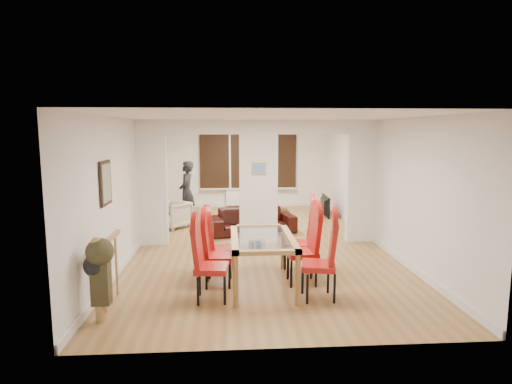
{
  "coord_description": "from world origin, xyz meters",
  "views": [
    {
      "loc": [
        -0.64,
        -8.88,
        2.37
      ],
      "look_at": [
        -0.01,
        0.6,
        1.01
      ],
      "focal_mm": 30.0,
      "sensor_mm": 36.0,
      "label": 1
    }
  ],
  "objects": [
    {
      "name": "coffee_table",
      "position": [
        0.44,
        2.42,
        0.12
      ],
      "size": [
        1.17,
        0.76,
        0.25
      ],
      "primitive_type": null,
      "rotation": [
        0.0,
        0.0,
        0.21
      ],
      "color": "black",
      "rests_on": "floor"
    },
    {
      "name": "room_walls",
      "position": [
        0.0,
        0.0,
        1.3
      ],
      "size": [
        5.0,
        9.0,
        2.6
      ],
      "primitive_type": null,
      "color": "silver",
      "rests_on": "floor"
    },
    {
      "name": "stair_newel",
      "position": [
        -2.25,
        -3.2,
        0.55
      ],
      "size": [
        0.4,
        1.2,
        1.1
      ],
      "primitive_type": null,
      "color": "#A27E4A",
      "rests_on": "floor"
    },
    {
      "name": "dining_chair_rb",
      "position": [
        0.5,
        -2.49,
        0.57
      ],
      "size": [
        0.49,
        0.49,
        1.15
      ],
      "primitive_type": null,
      "rotation": [
        0.0,
        0.0,
        0.08
      ],
      "color": "maroon",
      "rests_on": "floor"
    },
    {
      "name": "armchair",
      "position": [
        -2.0,
        1.58,
        0.32
      ],
      "size": [
        0.99,
        0.99,
        0.65
      ],
      "primitive_type": "imported",
      "rotation": [
        0.0,
        0.0,
        -0.71
      ],
      "color": "#BAB19D",
      "rests_on": "floor"
    },
    {
      "name": "floor",
      "position": [
        0.0,
        0.0,
        0.0
      ],
      "size": [
        5.0,
        9.0,
        0.01
      ],
      "primitive_type": "cube",
      "color": "olive",
      "rests_on": "ground"
    },
    {
      "name": "bowl",
      "position": [
        0.23,
        2.35,
        0.28
      ],
      "size": [
        0.22,
        0.22,
        0.05
      ],
      "primitive_type": "imported",
      "color": "black",
      "rests_on": "coffee_table"
    },
    {
      "name": "dining_chair_la",
      "position": [
        -0.88,
        -3.08,
        0.55
      ],
      "size": [
        0.49,
        0.49,
        1.11
      ],
      "primitive_type": null,
      "rotation": [
        0.0,
        0.0,
        -0.1
      ],
      "color": "maroon",
      "rests_on": "floor"
    },
    {
      "name": "pendant_light",
      "position": [
        0.3,
        3.3,
        2.15
      ],
      "size": [
        0.36,
        0.36,
        0.36
      ],
      "primitive_type": "sphere",
      "color": "orange",
      "rests_on": "room_walls"
    },
    {
      "name": "person",
      "position": [
        -1.72,
        2.25,
        0.8
      ],
      "size": [
        0.61,
        0.43,
        1.6
      ],
      "primitive_type": "imported",
      "rotation": [
        0.0,
        0.0,
        -1.65
      ],
      "color": "black",
      "rests_on": "floor"
    },
    {
      "name": "wall_poster",
      "position": [
        -2.47,
        -2.4,
        1.6
      ],
      "size": [
        0.04,
        0.52,
        0.67
      ],
      "primitive_type": "cube",
      "color": "gray",
      "rests_on": "room_walls"
    },
    {
      "name": "sofa",
      "position": [
        -0.07,
        0.9,
        0.29
      ],
      "size": [
        2.09,
        1.17,
        0.58
      ],
      "primitive_type": "imported",
      "rotation": [
        0.0,
        0.0,
        0.21
      ],
      "color": "black",
      "rests_on": "floor"
    },
    {
      "name": "bay_window_blinds",
      "position": [
        0.0,
        4.44,
        1.5
      ],
      "size": [
        3.0,
        0.08,
        1.8
      ],
      "primitive_type": "cube",
      "color": "black",
      "rests_on": "room_walls"
    },
    {
      "name": "dining_table",
      "position": [
        -0.13,
        -2.56,
        0.39
      ],
      "size": [
        0.95,
        1.68,
        0.79
      ],
      "primitive_type": null,
      "color": "olive",
      "rests_on": "floor"
    },
    {
      "name": "pillar_photo",
      "position": [
        0.0,
        -0.1,
        1.6
      ],
      "size": [
        0.3,
        0.03,
        0.25
      ],
      "primitive_type": "cube",
      "color": "#4C8CD8",
      "rests_on": "divider_wall"
    },
    {
      "name": "radiator",
      "position": [
        0.0,
        4.4,
        0.3
      ],
      "size": [
        1.4,
        0.08,
        0.5
      ],
      "primitive_type": "cube",
      "color": "white",
      "rests_on": "floor"
    },
    {
      "name": "television",
      "position": [
        2.0,
        2.8,
        0.29
      ],
      "size": [
        0.99,
        0.17,
        0.57
      ],
      "primitive_type": "imported",
      "rotation": [
        0.0,
        0.0,
        1.53
      ],
      "color": "black",
      "rests_on": "floor"
    },
    {
      "name": "shoes",
      "position": [
        -0.1,
        -0.4,
        0.05
      ],
      "size": [
        0.24,
        0.26,
        0.1
      ],
      "primitive_type": null,
      "color": "black",
      "rests_on": "floor"
    },
    {
      "name": "dining_chair_lc",
      "position": [
        -0.78,
        -2.05,
        0.52
      ],
      "size": [
        0.5,
        0.5,
        1.04
      ],
      "primitive_type": null,
      "rotation": [
        0.0,
        0.0,
        0.24
      ],
      "color": "maroon",
      "rests_on": "floor"
    },
    {
      "name": "divider_wall",
      "position": [
        0.0,
        0.0,
        1.3
      ],
      "size": [
        5.0,
        0.18,
        2.6
      ],
      "primitive_type": "cube",
      "color": "white",
      "rests_on": "floor"
    },
    {
      "name": "dining_chair_ra",
      "position": [
        0.63,
        -3.12,
        0.57
      ],
      "size": [
        0.54,
        0.54,
        1.15
      ],
      "primitive_type": null,
      "rotation": [
        0.0,
        0.0,
        -0.2
      ],
      "color": "maroon",
      "rests_on": "floor"
    },
    {
      "name": "dining_chair_rc",
      "position": [
        0.53,
        -2.01,
        0.59
      ],
      "size": [
        0.53,
        0.53,
        1.17
      ],
      "primitive_type": null,
      "rotation": [
        0.0,
        0.0,
        -0.15
      ],
      "color": "maroon",
      "rests_on": "floor"
    },
    {
      "name": "dining_chair_lb",
      "position": [
        -0.81,
        -2.5,
        0.53
      ],
      "size": [
        0.44,
        0.44,
        1.07
      ],
      "primitive_type": null,
      "rotation": [
        0.0,
        0.0,
        -0.03
      ],
      "color": "maroon",
      "rests_on": "floor"
    },
    {
      "name": "bottle",
      "position": [
        0.24,
        2.44,
        0.39
      ],
      "size": [
        0.07,
        0.07,
        0.29
      ],
      "primitive_type": "cylinder",
      "color": "#143F19",
      "rests_on": "coffee_table"
    }
  ]
}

